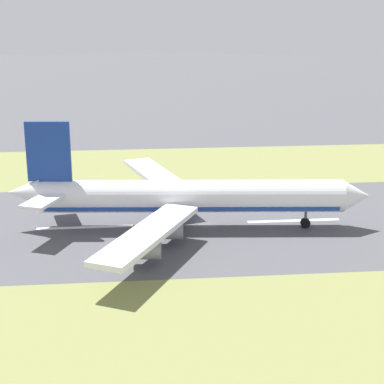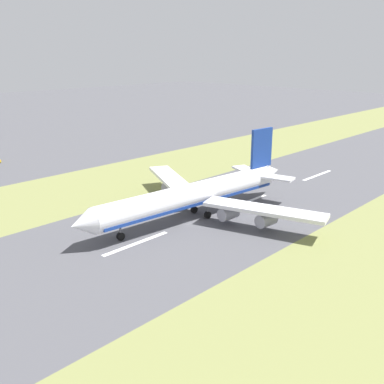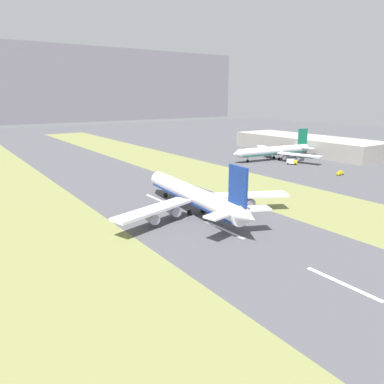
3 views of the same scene
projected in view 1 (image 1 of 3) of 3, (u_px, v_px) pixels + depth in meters
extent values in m
plane|color=#4C4C51|center=(204.00, 223.00, 122.57)|extent=(800.00, 800.00, 0.00)
cube|color=olive|center=(184.00, 166.00, 165.47)|extent=(40.00, 600.00, 0.01)
cube|color=olive|center=(246.00, 344.00, 79.66)|extent=(40.00, 600.00, 0.01)
cube|color=silver|center=(85.00, 227.00, 120.48)|extent=(1.20, 18.00, 0.01)
cube|color=silver|center=(294.00, 221.00, 124.18)|extent=(1.20, 18.00, 0.01)
cylinder|color=white|center=(192.00, 196.00, 118.53)|extent=(10.97, 56.31, 6.00)
cone|color=white|center=(356.00, 196.00, 118.74)|extent=(6.30, 5.50, 5.88)
cone|color=white|center=(24.00, 192.00, 118.09)|extent=(5.62, 6.43, 5.10)
cube|color=navy|center=(192.00, 205.00, 119.01)|extent=(10.48, 54.05, 0.70)
cube|color=white|center=(157.00, 176.00, 135.50)|extent=(29.49, 14.16, 0.90)
cube|color=white|center=(147.00, 234.00, 101.98)|extent=(28.55, 18.56, 0.90)
cylinder|color=#93939E|center=(172.00, 199.00, 128.09)|extent=(3.62, 5.07, 3.20)
cylinder|color=#93939E|center=(156.00, 186.00, 136.68)|extent=(3.62, 5.07, 3.20)
cylinder|color=#93939E|center=(169.00, 230.00, 110.85)|extent=(3.62, 5.07, 3.20)
cylinder|color=#93939E|center=(146.00, 249.00, 102.20)|extent=(3.62, 5.07, 3.20)
cube|color=navy|center=(48.00, 152.00, 115.91)|extent=(1.51, 8.04, 11.00)
cube|color=white|center=(57.00, 183.00, 123.33)|extent=(10.73, 6.52, 0.60)
cube|color=white|center=(45.00, 200.00, 112.80)|extent=(10.92, 7.97, 0.60)
cylinder|color=#59595E|center=(306.00, 215.00, 119.74)|extent=(0.50, 0.50, 3.20)
cylinder|color=black|center=(305.00, 223.00, 120.20)|extent=(1.06, 1.87, 1.80)
cylinder|color=#59595E|center=(176.00, 211.00, 122.06)|extent=(0.50, 0.50, 3.20)
cylinder|color=black|center=(176.00, 219.00, 122.52)|extent=(1.06, 1.87, 1.80)
cylinder|color=#59595E|center=(176.00, 220.00, 117.08)|extent=(0.50, 0.50, 3.20)
cylinder|color=black|center=(176.00, 228.00, 117.54)|extent=(1.06, 1.87, 1.80)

